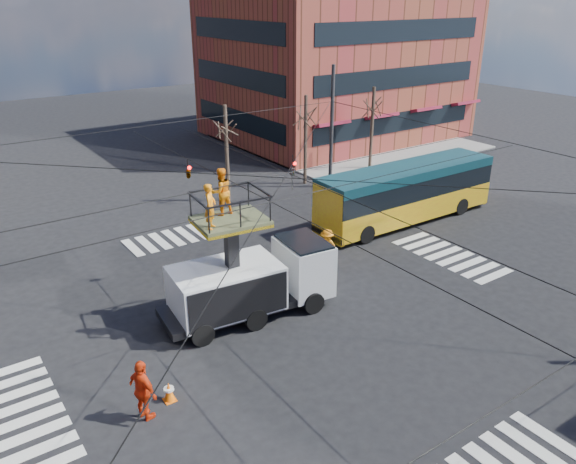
# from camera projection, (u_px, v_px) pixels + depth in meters

# --- Properties ---
(ground) EXTENTS (120.00, 120.00, 0.00)m
(ground) POSITION_uv_depth(u_px,v_px,m) (285.00, 317.00, 22.74)
(ground) COLOR black
(ground) RESTS_ON ground
(sidewalk_ne) EXTENTS (18.00, 18.00, 0.12)m
(sidewalk_ne) POSITION_uv_depth(u_px,v_px,m) (345.00, 141.00, 49.61)
(sidewalk_ne) COLOR slate
(sidewalk_ne) RESTS_ON ground
(crosswalks) EXTENTS (22.40, 22.40, 0.02)m
(crosswalks) POSITION_uv_depth(u_px,v_px,m) (285.00, 317.00, 22.74)
(crosswalks) COLOR silver
(crosswalks) RESTS_ON ground
(building_ne) EXTENTS (20.06, 16.06, 14.00)m
(building_ne) POSITION_uv_depth(u_px,v_px,m) (335.00, 55.00, 49.64)
(building_ne) COLOR brown
(building_ne) RESTS_ON ground
(overhead_network) EXTENTS (24.24, 24.24, 8.00)m
(overhead_network) POSITION_uv_depth(u_px,v_px,m) (277.00, 216.00, 21.33)
(overhead_network) COLOR #2D2D30
(overhead_network) RESTS_ON ground
(tree_a) EXTENTS (2.00, 2.00, 6.00)m
(tree_a) POSITION_uv_depth(u_px,v_px,m) (226.00, 128.00, 33.74)
(tree_a) COLOR #382B21
(tree_a) RESTS_ON ground
(tree_b) EXTENTS (2.00, 2.00, 6.00)m
(tree_b) POSITION_uv_depth(u_px,v_px,m) (306.00, 116.00, 36.90)
(tree_b) COLOR #382B21
(tree_b) RESTS_ON ground
(tree_c) EXTENTS (2.00, 2.00, 6.00)m
(tree_c) POSITION_uv_depth(u_px,v_px,m) (373.00, 107.00, 40.05)
(tree_c) COLOR #382B21
(tree_c) RESTS_ON ground
(utility_truck) EXTENTS (7.21, 3.25, 6.14)m
(utility_truck) POSITION_uv_depth(u_px,v_px,m) (251.00, 268.00, 22.27)
(utility_truck) COLOR black
(utility_truck) RESTS_ON ground
(city_bus) EXTENTS (11.48, 2.77, 3.20)m
(city_bus) POSITION_uv_depth(u_px,v_px,m) (406.00, 192.00, 31.76)
(city_bus) COLOR yellow
(city_bus) RESTS_ON ground
(traffic_cone) EXTENTS (0.36, 0.36, 0.70)m
(traffic_cone) POSITION_uv_depth(u_px,v_px,m) (169.00, 391.00, 17.96)
(traffic_cone) COLOR orange
(traffic_cone) RESTS_ON ground
(worker_ground) EXTENTS (0.82, 1.31, 2.07)m
(worker_ground) POSITION_uv_depth(u_px,v_px,m) (143.00, 391.00, 16.95)
(worker_ground) COLOR red
(worker_ground) RESTS_ON ground
(flagger) EXTENTS (1.05, 1.35, 1.84)m
(flagger) POSITION_uv_depth(u_px,v_px,m) (327.00, 247.00, 26.76)
(flagger) COLOR orange
(flagger) RESTS_ON ground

